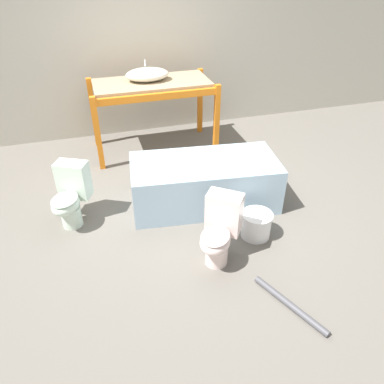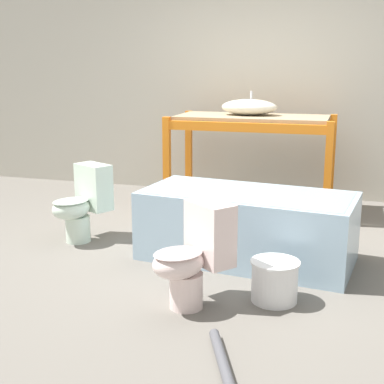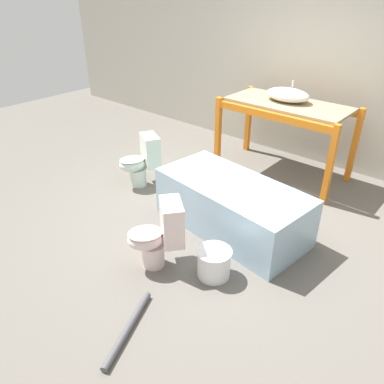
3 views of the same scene
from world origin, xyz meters
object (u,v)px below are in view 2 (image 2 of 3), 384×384
Objects in this scene: toilet_near at (83,202)px; toilet_far at (194,254)px; bucket_white at (275,280)px; sink_basin at (249,107)px; bathtub_main at (247,221)px.

toilet_far is at bearing -10.24° from toilet_near.
toilet_near is at bearing 156.50° from bucket_white.
sink_basin is 0.88× the size of toilet_far.
sink_basin is 1.81× the size of bucket_white.
toilet_near is (-1.17, -1.54, -0.74)m from sink_basin.
sink_basin reaches higher than toilet_far.
bucket_white is at bearing 3.33° from toilet_near.
sink_basin reaches higher than bucket_white.
bathtub_main is (0.31, -1.59, -0.77)m from sink_basin.
toilet_far reaches higher than bathtub_main.
bathtub_main is at bearing -79.15° from sink_basin.
bucket_white is (1.80, -0.78, -0.20)m from toilet_near.
toilet_near reaches higher than bucket_white.
sink_basin is at bearing 131.38° from toilet_far.
sink_basin is 2.58m from bucket_white.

